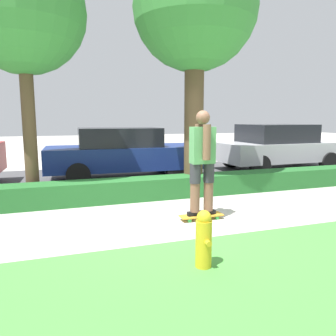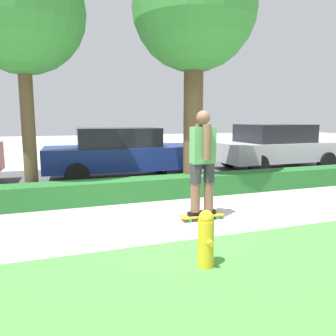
{
  "view_description": "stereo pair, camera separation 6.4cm",
  "coord_description": "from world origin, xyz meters",
  "px_view_note": "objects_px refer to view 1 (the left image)",
  "views": [
    {
      "loc": [
        -1.7,
        -5.16,
        1.73
      ],
      "look_at": [
        0.24,
        0.6,
        0.81
      ],
      "focal_mm": 35.0,
      "sensor_mm": 36.0,
      "label": 1
    },
    {
      "loc": [
        -1.76,
        -5.14,
        1.73
      ],
      "look_at": [
        0.24,
        0.6,
        0.81
      ],
      "focal_mm": 35.0,
      "sensor_mm": 36.0,
      "label": 2
    }
  ],
  "objects_px": {
    "tree_near": "(22,11)",
    "parked_car_middle": "(123,152)",
    "skateboard": "(201,216)",
    "skater_person": "(202,160)",
    "tree_mid": "(195,11)",
    "fire_hydrant": "(204,239)",
    "parked_car_rear": "(278,146)"
  },
  "relations": [
    {
      "from": "tree_near",
      "to": "parked_car_middle",
      "type": "height_order",
      "value": "tree_near"
    },
    {
      "from": "skateboard",
      "to": "tree_near",
      "type": "bearing_deg",
      "value": 140.49
    },
    {
      "from": "skater_person",
      "to": "tree_near",
      "type": "relative_size",
      "value": 0.35
    },
    {
      "from": "tree_near",
      "to": "parked_car_middle",
      "type": "bearing_deg",
      "value": 40.61
    },
    {
      "from": "skater_person",
      "to": "tree_mid",
      "type": "xyz_separation_m",
      "value": [
        0.7,
        2.02,
        3.04
      ]
    },
    {
      "from": "tree_mid",
      "to": "fire_hydrant",
      "type": "height_order",
      "value": "tree_mid"
    },
    {
      "from": "parked_car_middle",
      "to": "parked_car_rear",
      "type": "height_order",
      "value": "parked_car_rear"
    },
    {
      "from": "parked_car_middle",
      "to": "parked_car_rear",
      "type": "relative_size",
      "value": 1.02
    },
    {
      "from": "fire_hydrant",
      "to": "tree_near",
      "type": "bearing_deg",
      "value": 117.41
    },
    {
      "from": "skateboard",
      "to": "fire_hydrant",
      "type": "height_order",
      "value": "fire_hydrant"
    },
    {
      "from": "tree_mid",
      "to": "parked_car_middle",
      "type": "height_order",
      "value": "tree_mid"
    },
    {
      "from": "skateboard",
      "to": "tree_near",
      "type": "xyz_separation_m",
      "value": [
        -2.85,
        2.35,
        3.75
      ]
    },
    {
      "from": "tree_near",
      "to": "parked_car_rear",
      "type": "xyz_separation_m",
      "value": [
        7.7,
        2.06,
        -3.03
      ]
    },
    {
      "from": "skateboard",
      "to": "parked_car_middle",
      "type": "distance_m",
      "value": 4.42
    },
    {
      "from": "fire_hydrant",
      "to": "tree_mid",
      "type": "bearing_deg",
      "value": 68.81
    },
    {
      "from": "skater_person",
      "to": "tree_near",
      "type": "distance_m",
      "value": 4.62
    },
    {
      "from": "skater_person",
      "to": "tree_near",
      "type": "xyz_separation_m",
      "value": [
        -2.85,
        2.35,
        2.78
      ]
    },
    {
      "from": "parked_car_middle",
      "to": "fire_hydrant",
      "type": "xyz_separation_m",
      "value": [
        -0.21,
        -6.04,
        -0.42
      ]
    },
    {
      "from": "parked_car_rear",
      "to": "parked_car_middle",
      "type": "bearing_deg",
      "value": 179.09
    },
    {
      "from": "parked_car_middle",
      "to": "tree_mid",
      "type": "bearing_deg",
      "value": -59.78
    },
    {
      "from": "skateboard",
      "to": "parked_car_middle",
      "type": "bearing_deg",
      "value": 97.0
    },
    {
      "from": "parked_car_middle",
      "to": "parked_car_rear",
      "type": "bearing_deg",
      "value": 2.99
    },
    {
      "from": "tree_near",
      "to": "parked_car_rear",
      "type": "relative_size",
      "value": 1.17
    },
    {
      "from": "skateboard",
      "to": "parked_car_rear",
      "type": "distance_m",
      "value": 6.59
    },
    {
      "from": "fire_hydrant",
      "to": "skater_person",
      "type": "bearing_deg",
      "value": 66.33
    },
    {
      "from": "skateboard",
      "to": "fire_hydrant",
      "type": "distance_m",
      "value": 1.88
    },
    {
      "from": "skateboard",
      "to": "parked_car_rear",
      "type": "xyz_separation_m",
      "value": [
        4.85,
        4.41,
        0.73
      ]
    },
    {
      "from": "tree_mid",
      "to": "fire_hydrant",
      "type": "distance_m",
      "value": 5.46
    },
    {
      "from": "skater_person",
      "to": "parked_car_middle",
      "type": "distance_m",
      "value": 4.37
    },
    {
      "from": "skateboard",
      "to": "skater_person",
      "type": "bearing_deg",
      "value": 14.04
    },
    {
      "from": "skateboard",
      "to": "tree_mid",
      "type": "bearing_deg",
      "value": 70.97
    },
    {
      "from": "skater_person",
      "to": "fire_hydrant",
      "type": "distance_m",
      "value": 1.98
    }
  ]
}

